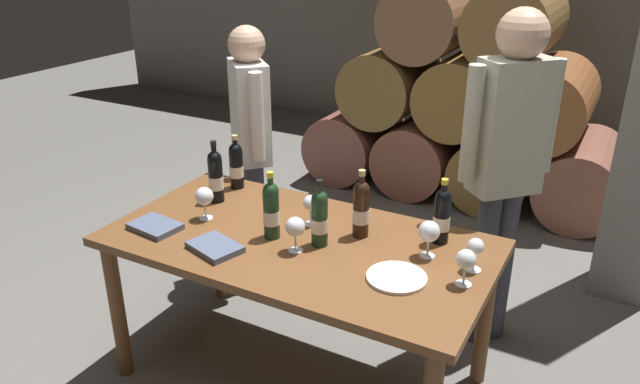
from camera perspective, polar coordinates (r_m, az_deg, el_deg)
ground_plane at (r=3.12m, az=-1.83°, el=-16.85°), size 14.00×14.00×0.00m
barrel_stack at (r=4.97m, az=13.48°, el=7.82°), size 2.49×0.90×1.69m
dining_table at (r=2.73m, az=-2.02°, el=-6.12°), size 1.70×0.90×0.76m
wine_bottle_0 at (r=2.66m, az=3.88°, el=-1.53°), size 0.07×0.07×0.31m
wine_bottle_1 at (r=2.58m, az=-0.08°, el=-2.43°), size 0.07×0.07×0.30m
wine_bottle_2 at (r=3.20m, az=-7.89°, el=2.52°), size 0.07×0.07×0.29m
wine_bottle_3 at (r=3.04m, az=-9.79°, el=1.52°), size 0.07×0.07×0.32m
wine_bottle_4 at (r=2.66m, az=11.40°, el=-2.16°), size 0.07×0.07×0.30m
wine_bottle_5 at (r=2.65m, az=-4.61°, el=-1.67°), size 0.07×0.07×0.31m
wine_glass_0 at (r=2.87m, az=-10.83°, el=-0.45°), size 0.09×0.09×0.16m
wine_glass_1 at (r=2.54m, az=10.23°, el=-3.73°), size 0.09×0.09×0.16m
wine_glass_2 at (r=2.48m, az=14.42°, el=-5.13°), size 0.07×0.07×0.14m
wine_glass_3 at (r=2.54m, az=-2.35°, el=-3.37°), size 0.09×0.09×0.16m
wine_glass_4 at (r=2.37m, az=13.56°, el=-6.28°), size 0.08×0.08×0.15m
wine_glass_5 at (r=2.77m, az=-0.89°, el=-1.16°), size 0.07×0.07×0.15m
tasting_notebook at (r=2.63m, az=-9.86°, el=-5.13°), size 0.26×0.22×0.03m
leather_ledger at (r=2.87m, az=-15.26°, el=-3.14°), size 0.24×0.19×0.03m
serving_plate at (r=2.41m, az=7.22°, el=-7.99°), size 0.24×0.24×0.01m
sommelier_presenting at (r=3.00m, az=17.19°, el=3.45°), size 0.36×0.38×1.72m
taster_seated_left at (r=3.56m, az=-6.53°, el=5.43°), size 0.38×0.37×1.54m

